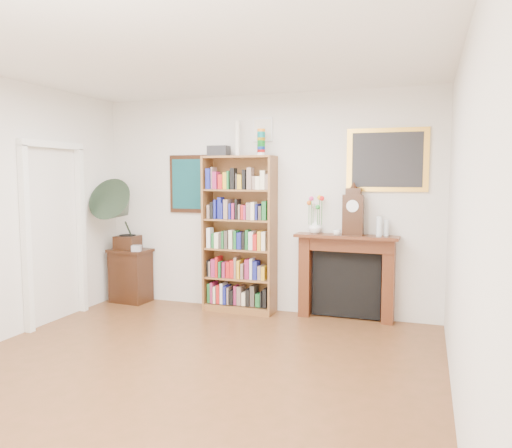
{
  "coord_description": "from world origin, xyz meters",
  "views": [
    {
      "loc": [
        2.01,
        -3.65,
        1.77
      ],
      "look_at": [
        0.21,
        1.6,
        1.22
      ],
      "focal_mm": 35.0,
      "sensor_mm": 36.0,
      "label": 1
    }
  ],
  "objects_px": {
    "flower_vase": "(315,227)",
    "bookshelf": "(239,225)",
    "side_cabinet": "(131,275)",
    "gramophone": "(120,210)",
    "teacup": "(337,232)",
    "bottle_left": "(379,226)",
    "bottle_right": "(386,228)",
    "mantel_clock": "(353,213)",
    "fireplace": "(346,270)",
    "cd_stack": "(137,248)"
  },
  "relations": [
    {
      "from": "fireplace",
      "to": "mantel_clock",
      "type": "relative_size",
      "value": 2.22
    },
    {
      "from": "gramophone",
      "to": "bottle_left",
      "type": "height_order",
      "value": "gramophone"
    },
    {
      "from": "side_cabinet",
      "to": "mantel_clock",
      "type": "relative_size",
      "value": 1.32
    },
    {
      "from": "side_cabinet",
      "to": "bottle_left",
      "type": "height_order",
      "value": "bottle_left"
    },
    {
      "from": "bottle_right",
      "to": "cd_stack",
      "type": "bearing_deg",
      "value": -175.69
    },
    {
      "from": "bookshelf",
      "to": "side_cabinet",
      "type": "relative_size",
      "value": 3.12
    },
    {
      "from": "cd_stack",
      "to": "teacup",
      "type": "distance_m",
      "value": 2.71
    },
    {
      "from": "gramophone",
      "to": "bottle_left",
      "type": "relative_size",
      "value": 4.08
    },
    {
      "from": "fireplace",
      "to": "teacup",
      "type": "height_order",
      "value": "teacup"
    },
    {
      "from": "fireplace",
      "to": "teacup",
      "type": "relative_size",
      "value": 13.87
    },
    {
      "from": "bookshelf",
      "to": "bottle_left",
      "type": "xyz_separation_m",
      "value": [
        1.75,
        0.03,
        0.04
      ]
    },
    {
      "from": "flower_vase",
      "to": "bookshelf",
      "type": "bearing_deg",
      "value": -175.94
    },
    {
      "from": "side_cabinet",
      "to": "mantel_clock",
      "type": "xyz_separation_m",
      "value": [
        3.06,
        0.07,
        0.95
      ]
    },
    {
      "from": "flower_vase",
      "to": "teacup",
      "type": "height_order",
      "value": "flower_vase"
    },
    {
      "from": "gramophone",
      "to": "bottle_right",
      "type": "height_order",
      "value": "gramophone"
    },
    {
      "from": "bookshelf",
      "to": "gramophone",
      "type": "xyz_separation_m",
      "value": [
        -1.68,
        -0.17,
        0.17
      ]
    },
    {
      "from": "gramophone",
      "to": "flower_vase",
      "type": "bearing_deg",
      "value": 2.43
    },
    {
      "from": "bookshelf",
      "to": "fireplace",
      "type": "height_order",
      "value": "bookshelf"
    },
    {
      "from": "fireplace",
      "to": "bottle_left",
      "type": "distance_m",
      "value": 0.68
    },
    {
      "from": "bookshelf",
      "to": "flower_vase",
      "type": "distance_m",
      "value": 0.98
    },
    {
      "from": "fireplace",
      "to": "teacup",
      "type": "distance_m",
      "value": 0.51
    },
    {
      "from": "bottle_right",
      "to": "teacup",
      "type": "bearing_deg",
      "value": -167.21
    },
    {
      "from": "teacup",
      "to": "fireplace",
      "type": "bearing_deg",
      "value": 55.16
    },
    {
      "from": "side_cabinet",
      "to": "bottle_right",
      "type": "xyz_separation_m",
      "value": [
        3.45,
        0.11,
        0.78
      ]
    },
    {
      "from": "bottle_left",
      "to": "teacup",
      "type": "bearing_deg",
      "value": -170.99
    },
    {
      "from": "bottle_right",
      "to": "mantel_clock",
      "type": "bearing_deg",
      "value": -174.52
    },
    {
      "from": "bookshelf",
      "to": "side_cabinet",
      "type": "height_order",
      "value": "bookshelf"
    },
    {
      "from": "side_cabinet",
      "to": "cd_stack",
      "type": "xyz_separation_m",
      "value": [
        0.19,
        -0.14,
        0.41
      ]
    },
    {
      "from": "fireplace",
      "to": "cd_stack",
      "type": "distance_m",
      "value": 2.81
    },
    {
      "from": "fireplace",
      "to": "bottle_right",
      "type": "relative_size",
      "value": 6.26
    },
    {
      "from": "mantel_clock",
      "to": "fireplace",
      "type": "bearing_deg",
      "value": 147.11
    },
    {
      "from": "cd_stack",
      "to": "gramophone",
      "type": "bearing_deg",
      "value": -179.89
    },
    {
      "from": "mantel_clock",
      "to": "gramophone",
      "type": "bearing_deg",
      "value": -175.41
    },
    {
      "from": "bookshelf",
      "to": "cd_stack",
      "type": "relative_size",
      "value": 19.33
    },
    {
      "from": "fireplace",
      "to": "bottle_right",
      "type": "xyz_separation_m",
      "value": [
        0.46,
        -0.01,
        0.54
      ]
    },
    {
      "from": "gramophone",
      "to": "mantel_clock",
      "type": "bearing_deg",
      "value": 1.14
    },
    {
      "from": "teacup",
      "to": "bottle_left",
      "type": "relative_size",
      "value": 0.38
    },
    {
      "from": "fireplace",
      "to": "gramophone",
      "type": "height_order",
      "value": "gramophone"
    },
    {
      "from": "bottle_left",
      "to": "gramophone",
      "type": "bearing_deg",
      "value": -176.74
    },
    {
      "from": "fireplace",
      "to": "mantel_clock",
      "type": "bearing_deg",
      "value": -32.06
    },
    {
      "from": "bookshelf",
      "to": "mantel_clock",
      "type": "relative_size",
      "value": 4.11
    },
    {
      "from": "mantel_clock",
      "to": "bottle_left",
      "type": "xyz_separation_m",
      "value": [
        0.31,
        -0.01,
        -0.15
      ]
    },
    {
      "from": "cd_stack",
      "to": "side_cabinet",
      "type": "bearing_deg",
      "value": 144.63
    },
    {
      "from": "bookshelf",
      "to": "cd_stack",
      "type": "height_order",
      "value": "bookshelf"
    },
    {
      "from": "bottle_left",
      "to": "bookshelf",
      "type": "bearing_deg",
      "value": -179.11
    },
    {
      "from": "gramophone",
      "to": "flower_vase",
      "type": "xyz_separation_m",
      "value": [
        2.65,
        0.24,
        -0.16
      ]
    },
    {
      "from": "gramophone",
      "to": "bottle_right",
      "type": "distance_m",
      "value": 3.52
    },
    {
      "from": "mantel_clock",
      "to": "teacup",
      "type": "bearing_deg",
      "value": -152.11
    },
    {
      "from": "gramophone",
      "to": "side_cabinet",
      "type": "bearing_deg",
      "value": 64.02
    },
    {
      "from": "bottle_right",
      "to": "side_cabinet",
      "type": "bearing_deg",
      "value": -178.17
    }
  ]
}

